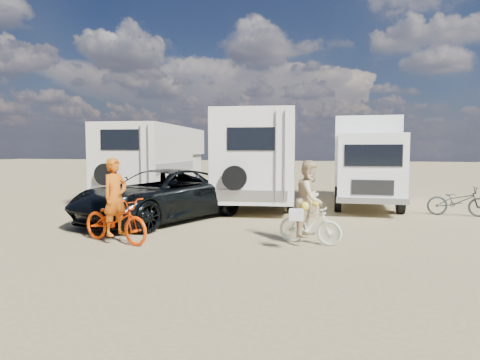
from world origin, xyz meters
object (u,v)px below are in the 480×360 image
(bike_woman, at_px, (310,225))
(cooler, at_px, (173,210))
(box_truck, at_px, (366,162))
(crate, at_px, (311,211))
(bike_man, at_px, (116,220))
(rv_main, at_px, (261,160))
(rider_man, at_px, (115,204))
(bike_parked, at_px, (458,201))
(rider_woman, at_px, (310,206))
(dark_suv, at_px, (160,195))
(rv_left, at_px, (156,163))

(bike_woman, relative_size, cooler, 2.65)
(box_truck, bearing_deg, crate, -119.67)
(bike_man, distance_m, cooler, 3.85)
(rv_main, distance_m, bike_man, 8.08)
(bike_woman, distance_m, rider_man, 4.54)
(box_truck, xyz_separation_m, bike_woman, (-1.39, -7.35, -1.24))
(bike_woman, distance_m, bike_parked, 6.89)
(box_truck, bearing_deg, cooler, -145.56)
(rider_woman, relative_size, cooler, 3.07)
(rv_main, xyz_separation_m, bike_parked, (6.89, -1.36, -1.26))
(dark_suv, height_order, cooler, dark_suv)
(dark_suv, height_order, bike_man, dark_suv)
(bike_woman, relative_size, rider_woman, 0.86)
(box_truck, xyz_separation_m, cooler, (-6.07, -4.55, -1.46))
(rider_man, bearing_deg, rider_woman, -59.83)
(bike_woman, xyz_separation_m, rider_man, (-4.41, -1.02, 0.45))
(box_truck, height_order, bike_woman, box_truck)
(cooler, distance_m, crate, 4.48)
(bike_parked, xyz_separation_m, crate, (-4.62, -1.45, -0.31))
(rv_main, height_order, dark_suv, rv_main)
(bike_man, distance_m, crate, 6.43)
(rider_man, xyz_separation_m, bike_parked, (8.67, 6.43, -0.41))
(rv_left, xyz_separation_m, bike_woman, (7.35, -7.05, -1.12))
(rv_main, xyz_separation_m, cooler, (-2.06, -3.96, -1.52))
(rv_left, xyz_separation_m, box_truck, (8.74, 0.30, 0.12))
(rv_left, height_order, crate, rv_left)
(bike_parked, height_order, cooler, bike_parked)
(box_truck, relative_size, dark_suv, 1.18)
(bike_man, bearing_deg, rv_main, 4.26)
(rv_main, relative_size, bike_woman, 5.16)
(rider_woman, bearing_deg, rider_man, 117.14)
(rv_left, relative_size, dark_suv, 1.30)
(dark_suv, relative_size, bike_parked, 3.04)
(bike_woman, height_order, rider_man, rider_man)
(bike_woman, xyz_separation_m, bike_parked, (4.26, 5.41, 0.03))
(box_truck, height_order, rider_woman, box_truck)
(rider_man, distance_m, bike_parked, 10.80)
(bike_woman, height_order, bike_parked, bike_parked)
(crate, bearing_deg, rv_left, 156.18)
(bike_parked, relative_size, crate, 4.12)
(dark_suv, relative_size, cooler, 9.90)
(bike_man, relative_size, bike_woman, 1.33)
(dark_suv, bearing_deg, cooler, 106.02)
(rider_man, height_order, rider_woman, rider_man)
(rv_left, height_order, bike_parked, rv_left)
(rider_woman, height_order, cooler, rider_woman)
(rider_woman, bearing_deg, cooler, 73.19)
(rv_left, xyz_separation_m, rider_woman, (7.35, -7.05, -0.70))
(dark_suv, bearing_deg, bike_woman, -3.06)
(rv_left, bearing_deg, rv_main, -10.36)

